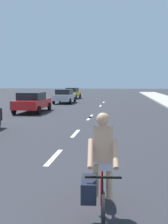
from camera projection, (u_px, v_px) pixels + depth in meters
name	position (u px, v px, depth m)	size (l,w,h in m)	color
ground_plane	(95.00, 112.00, 20.33)	(160.00, 160.00, 0.00)	#2D2D33
lane_stripe_2	(54.00, 157.00, 8.03)	(0.16, 1.80, 0.01)	white
lane_stripe_3	(75.00, 133.00, 11.79)	(0.16, 1.80, 0.01)	white
lane_stripe_4	(89.00, 118.00, 16.80)	(0.16, 1.80, 0.01)	white
lane_stripe_5	(91.00, 116.00, 17.76)	(0.16, 1.80, 0.01)	white
lane_stripe_6	(100.00, 106.00, 25.88)	(0.16, 1.80, 0.01)	white
lane_stripe_7	(104.00, 102.00, 30.58)	(0.16, 1.80, 0.01)	white
cyclist	(100.00, 171.00, 4.34)	(0.66, 1.71, 1.82)	black
parked_car_red	(32.00, 102.00, 20.12)	(2.18, 4.55, 1.57)	red
parked_car_silver	(65.00, 96.00, 29.01)	(2.02, 4.32, 1.57)	#B7BABF
parked_car_yellow	(73.00, 93.00, 37.38)	(2.00, 3.98, 1.57)	gold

